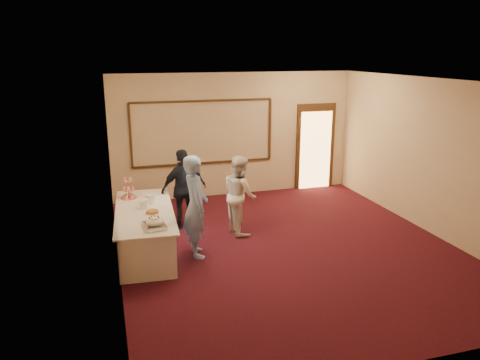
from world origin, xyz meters
name	(u,v)px	position (x,y,z in m)	size (l,w,h in m)	color
floor	(287,247)	(0.00, 0.00, 0.00)	(7.00, 7.00, 0.00)	black
room_walls	(290,139)	(0.00, 0.00, 2.03)	(6.04, 7.04, 3.02)	beige
wall_molding	(203,133)	(-0.80, 3.47, 1.60)	(3.45, 0.04, 1.55)	#391F11
doorway	(315,147)	(2.15, 3.45, 1.08)	(1.05, 0.07, 2.20)	#391F11
buffet_table	(145,230)	(-2.50, 0.57, 0.39)	(1.16, 2.64, 0.77)	white
pavlova_tray	(154,223)	(-2.42, -0.32, 0.84)	(0.36, 0.47, 0.17)	#AEB1B5
cupcake_stand	(128,190)	(-2.72, 1.37, 0.93)	(0.31, 0.31, 0.45)	#DA536E
plate_stack_a	(144,204)	(-2.49, 0.68, 0.85)	(0.19, 0.19, 0.16)	white
plate_stack_b	(150,199)	(-2.35, 0.94, 0.85)	(0.20, 0.20, 0.17)	white
tart	(152,212)	(-2.38, 0.36, 0.79)	(0.25, 0.25, 0.05)	white
man	(196,206)	(-1.66, 0.14, 0.90)	(0.66, 0.43, 1.80)	#86A9E5
woman	(240,194)	(-0.62, 0.97, 0.78)	(0.76, 0.59, 1.56)	white
guest	(184,189)	(-1.62, 1.55, 0.81)	(0.95, 0.39, 1.62)	black
camera_flash	(191,172)	(-1.50, 1.38, 1.19)	(0.07, 0.04, 0.05)	white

